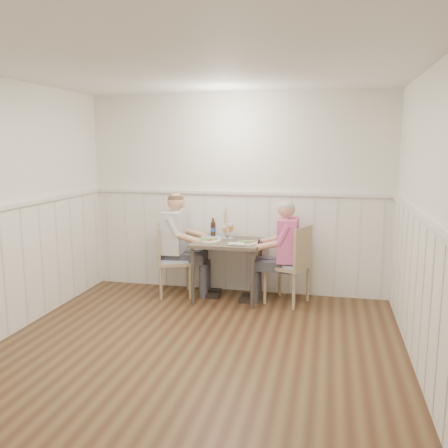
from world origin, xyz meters
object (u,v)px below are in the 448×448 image
chair_left (170,258)px  diner_cream (177,252)px  man_in_pink (284,260)px  beer_bottle (213,228)px  dining_table (228,249)px  chair_right (292,262)px  grass_vase (224,223)px

chair_left → diner_cream: (0.08, 0.06, 0.07)m
man_in_pink → beer_bottle: (-0.97, 0.28, 0.31)m
dining_table → diner_cream: diner_cream is taller
chair_left → beer_bottle: beer_bottle is taller
chair_left → diner_cream: diner_cream is taller
dining_table → chair_left: size_ratio=0.92×
chair_right → chair_left: size_ratio=1.06×
diner_cream → grass_vase: (0.56, 0.25, 0.36)m
chair_left → beer_bottle: size_ratio=3.77×
dining_table → chair_right: size_ratio=0.86×
man_in_pink → diner_cream: size_ratio=0.96×
man_in_pink → diner_cream: bearing=177.5°
beer_bottle → dining_table: bearing=-46.5°
dining_table → grass_vase: (-0.12, 0.30, 0.29)m
man_in_pink → diner_cream: diner_cream is taller
chair_right → man_in_pink: (-0.09, -0.01, 0.02)m
chair_left → grass_vase: (0.64, 0.30, 0.43)m
chair_left → beer_bottle: 0.68m
chair_right → grass_vase: 1.05m
chair_left → beer_bottle: (0.51, 0.27, 0.36)m
dining_table → man_in_pink: (0.71, -0.01, -0.09)m
dining_table → chair_right: bearing=-0.0°
dining_table → diner_cream: bearing=175.9°
chair_right → grass_vase: grass_vase is taller
chair_left → dining_table: bearing=0.5°
man_in_pink → diner_cream: (-1.39, 0.06, 0.02)m
diner_cream → grass_vase: size_ratio=3.42×
man_in_pink → grass_vase: 0.96m
chair_right → grass_vase: size_ratio=2.45×
chair_right → dining_table: bearing=180.0°
man_in_pink → chair_left: bearing=179.8°
dining_table → beer_bottle: 0.42m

